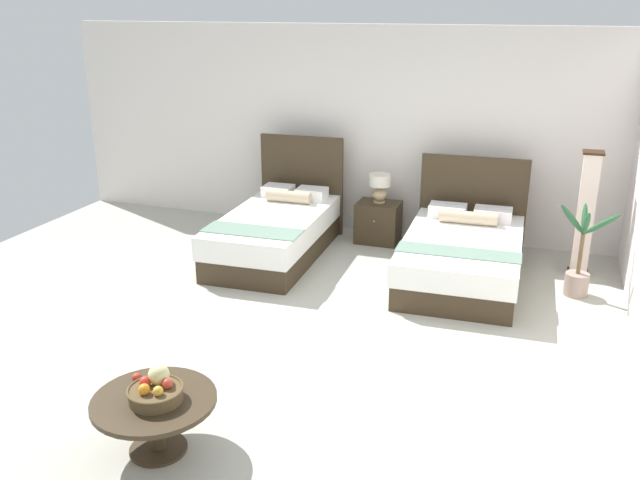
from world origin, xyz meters
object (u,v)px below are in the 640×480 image
object	(u,v)px
bed_near_corner	(462,254)
floor_lamp_corner	(585,214)
bed_near_window	(276,231)
loose_apple	(137,378)
nightstand	(378,222)
coffee_table	(155,409)
potted_palm	(579,267)
fruit_bowl	(156,390)
table_lamp	(380,185)

from	to	relation	value
bed_near_corner	floor_lamp_corner	size ratio (longest dim) A/B	1.51
bed_near_window	floor_lamp_corner	size ratio (longest dim) A/B	1.55
loose_apple	bed_near_corner	bearing A→B (deg)	64.52
bed_near_window	nightstand	xyz separation A→B (m)	(1.06, 0.89, -0.05)
coffee_table	potted_palm	bearing A→B (deg)	53.80
bed_near_corner	fruit_bowl	size ratio (longest dim) A/B	5.64
loose_apple	potted_palm	xyz separation A→B (m)	(3.00, 3.65, -0.14)
nightstand	potted_palm	xyz separation A→B (m)	(2.44, -0.95, 0.05)
bed_near_window	bed_near_corner	xyz separation A→B (m)	(2.27, 0.00, -0.02)
nightstand	table_lamp	world-z (taller)	table_lamp
nightstand	fruit_bowl	bearing A→B (deg)	-93.74
bed_near_window	bed_near_corner	size ratio (longest dim) A/B	1.02
bed_near_corner	potted_palm	size ratio (longest dim) A/B	2.13
bed_near_corner	nightstand	size ratio (longest dim) A/B	3.97
fruit_bowl	bed_near_window	bearing A→B (deg)	100.97
table_lamp	potted_palm	bearing A→B (deg)	-21.72
bed_near_window	table_lamp	distance (m)	1.46
bed_near_window	loose_apple	size ratio (longest dim) A/B	31.87
potted_palm	fruit_bowl	bearing A→B (deg)	-125.89
fruit_bowl	nightstand	bearing A→B (deg)	86.26
coffee_table	bed_near_corner	bearing A→B (deg)	68.16
bed_near_corner	nightstand	bearing A→B (deg)	143.75
coffee_table	nightstand	bearing A→B (deg)	85.92
bed_near_window	fruit_bowl	distance (m)	3.94
bed_near_window	potted_palm	size ratio (longest dim) A/B	2.18
floor_lamp_corner	bed_near_corner	bearing A→B (deg)	-154.87
bed_near_corner	floor_lamp_corner	bearing A→B (deg)	25.13
table_lamp	bed_near_corner	bearing A→B (deg)	-36.86
nightstand	floor_lamp_corner	distance (m)	2.52
bed_near_corner	table_lamp	distance (m)	1.58
bed_near_corner	coffee_table	distance (m)	4.16
bed_near_corner	fruit_bowl	world-z (taller)	bed_near_corner
coffee_table	floor_lamp_corner	distance (m)	5.27
table_lamp	loose_apple	size ratio (longest dim) A/B	5.31
coffee_table	floor_lamp_corner	xyz separation A→B (m)	(2.80, 4.45, 0.38)
table_lamp	loose_apple	bearing A→B (deg)	-96.94
loose_apple	coffee_table	bearing A→B (deg)	-32.33
bed_near_corner	coffee_table	xyz separation A→B (m)	(-1.55, -3.86, 0.04)
nightstand	fruit_bowl	size ratio (longest dim) A/B	1.42
bed_near_window	potted_palm	world-z (taller)	bed_near_window
table_lamp	loose_apple	world-z (taller)	table_lamp
fruit_bowl	loose_apple	world-z (taller)	fruit_bowl
table_lamp	loose_apple	distance (m)	4.67
bed_near_window	fruit_bowl	world-z (taller)	bed_near_window
bed_near_window	bed_near_corner	world-z (taller)	bed_near_window
nightstand	coffee_table	bearing A→B (deg)	-94.08
table_lamp	floor_lamp_corner	bearing A→B (deg)	-7.33
fruit_bowl	bed_near_corner	bearing A→B (deg)	68.54
coffee_table	potted_palm	distance (m)	4.70
table_lamp	nightstand	bearing A→B (deg)	-90.00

